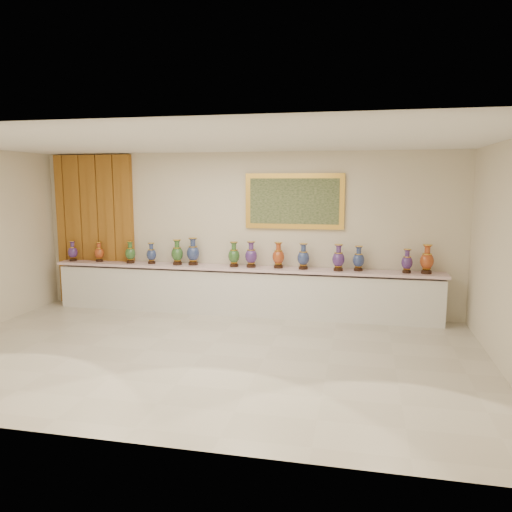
{
  "coord_description": "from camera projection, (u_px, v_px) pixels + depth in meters",
  "views": [
    {
      "loc": [
        2.18,
        -6.57,
        2.45
      ],
      "look_at": [
        0.41,
        1.7,
        1.2
      ],
      "focal_mm": 35.0,
      "sensor_mm": 36.0,
      "label": 1
    }
  ],
  "objects": [
    {
      "name": "vase_4",
      "position": [
        177.0,
        254.0,
        9.41
      ],
      "size": [
        0.29,
        0.29,
        0.48
      ],
      "rotation": [
        0.0,
        0.0,
        -0.43
      ],
      "color": "black",
      "rests_on": "counter"
    },
    {
      "name": "counter",
      "position": [
        241.0,
        291.0,
        9.3
      ],
      "size": [
        7.28,
        0.48,
        0.9
      ],
      "color": "white",
      "rests_on": "ground"
    },
    {
      "name": "vase_10",
      "position": [
        338.0,
        259.0,
        8.78
      ],
      "size": [
        0.28,
        0.28,
        0.47
      ],
      "rotation": [
        0.0,
        0.0,
        -0.36
      ],
      "color": "black",
      "rests_on": "counter"
    },
    {
      "name": "vase_9",
      "position": [
        303.0,
        258.0,
        8.94
      ],
      "size": [
        0.22,
        0.22,
        0.47
      ],
      "rotation": [
        0.0,
        0.0,
        -0.02
      ],
      "color": "black",
      "rests_on": "counter"
    },
    {
      "name": "vase_8",
      "position": [
        278.0,
        256.0,
        9.06
      ],
      "size": [
        0.26,
        0.26,
        0.47
      ],
      "rotation": [
        0.0,
        0.0,
        0.22
      ],
      "color": "black",
      "rests_on": "counter"
    },
    {
      "name": "vase_3",
      "position": [
        151.0,
        254.0,
        9.56
      ],
      "size": [
        0.21,
        0.21,
        0.4
      ],
      "rotation": [
        0.0,
        0.0,
        0.12
      ],
      "color": "black",
      "rests_on": "counter"
    },
    {
      "name": "vase_0",
      "position": [
        73.0,
        252.0,
        9.87
      ],
      "size": [
        0.21,
        0.21,
        0.4
      ],
      "rotation": [
        0.0,
        0.0,
        0.12
      ],
      "color": "black",
      "rests_on": "counter"
    },
    {
      "name": "vase_11",
      "position": [
        359.0,
        260.0,
        8.78
      ],
      "size": [
        0.25,
        0.25,
        0.44
      ],
      "rotation": [
        0.0,
        0.0,
        0.27
      ],
      "color": "black",
      "rests_on": "counter"
    },
    {
      "name": "vase_2",
      "position": [
        130.0,
        253.0,
        9.62
      ],
      "size": [
        0.22,
        0.22,
        0.43
      ],
      "rotation": [
        0.0,
        0.0,
        0.11
      ],
      "color": "black",
      "rests_on": "counter"
    },
    {
      "name": "vase_13",
      "position": [
        427.0,
        261.0,
        8.51
      ],
      "size": [
        0.29,
        0.29,
        0.5
      ],
      "rotation": [
        0.0,
        0.0,
        -0.32
      ],
      "color": "black",
      "rests_on": "counter"
    },
    {
      "name": "vase_5",
      "position": [
        193.0,
        253.0,
        9.4
      ],
      "size": [
        0.27,
        0.27,
        0.51
      ],
      "rotation": [
        0.0,
        0.0,
        -0.15
      ],
      "color": "black",
      "rests_on": "counter"
    },
    {
      "name": "ground",
      "position": [
        204.0,
        354.0,
        7.17
      ],
      "size": [
        8.0,
        8.0,
        0.0
      ],
      "primitive_type": "plane",
      "color": "beige",
      "rests_on": "ground"
    },
    {
      "name": "vase_7",
      "position": [
        251.0,
        256.0,
        9.14
      ],
      "size": [
        0.23,
        0.23,
        0.48
      ],
      "rotation": [
        0.0,
        0.0,
        0.02
      ],
      "color": "black",
      "rests_on": "counter"
    },
    {
      "name": "vase_6",
      "position": [
        234.0,
        256.0,
        9.2
      ],
      "size": [
        0.25,
        0.25,
        0.46
      ],
      "rotation": [
        0.0,
        0.0,
        0.19
      ],
      "color": "black",
      "rests_on": "counter"
    },
    {
      "name": "vase_1",
      "position": [
        99.0,
        253.0,
        9.81
      ],
      "size": [
        0.21,
        0.21,
        0.39
      ],
      "rotation": [
        0.0,
        0.0,
        -0.17
      ],
      "color": "black",
      "rests_on": "counter"
    },
    {
      "name": "vase_12",
      "position": [
        407.0,
        262.0,
        8.58
      ],
      "size": [
        0.21,
        0.21,
        0.41
      ],
      "rotation": [
        0.0,
        0.0,
        0.12
      ],
      "color": "black",
      "rests_on": "counter"
    },
    {
      "name": "room",
      "position": [
        125.0,
        226.0,
        9.79
      ],
      "size": [
        8.0,
        8.0,
        8.0
      ],
      "color": "beige",
      "rests_on": "ground"
    }
  ]
}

